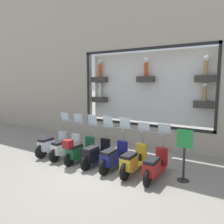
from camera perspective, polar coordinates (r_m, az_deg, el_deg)
The scene contains 10 objects.
ground_plane at distance 7.68m, azimuth -2.91°, elevation -14.68°, with size 120.00×120.00×0.00m, color gray.
building_facade at distance 10.56m, azimuth 8.75°, elevation 20.68°, with size 1.20×36.00×10.36m.
scooter_red_0 at distance 6.92m, azimuth 11.10°, elevation -13.59°, with size 1.80×0.60×1.58m.
scooter_yellow_1 at distance 7.18m, azimuth 5.49°, elevation -12.54°, with size 1.81×0.60×1.56m.
scooter_navy_2 at distance 7.51m, azimuth 0.35°, elevation -11.59°, with size 1.81×0.60×1.67m.
scooter_black_3 at distance 7.89m, azimuth -4.30°, elevation -10.71°, with size 1.80×0.60×1.66m.
scooter_green_4 at distance 8.27m, azimuth -8.78°, elevation -9.72°, with size 1.79×0.60×1.66m.
scooter_white_5 at distance 8.80m, azimuth -12.19°, elevation -8.94°, with size 1.80×0.60×1.65m.
scooter_silver_6 at distance 9.30m, azimuth -15.49°, elevation -8.04°, with size 1.81×0.61×1.65m.
shop_sign_post at distance 6.87m, azimuth 18.35°, elevation -10.05°, with size 0.36×0.45×1.62m.
Camera 1 is at (-5.86, -4.02, 2.92)m, focal length 35.00 mm.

